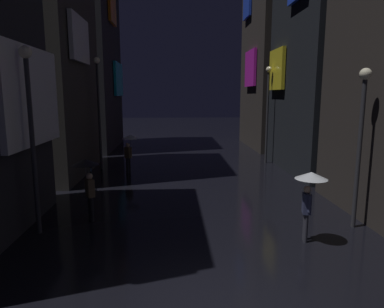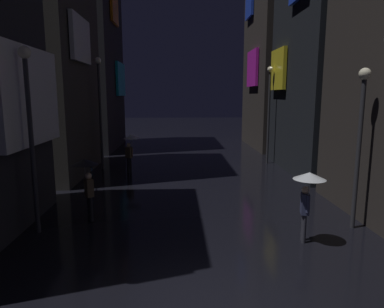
% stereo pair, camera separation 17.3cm
% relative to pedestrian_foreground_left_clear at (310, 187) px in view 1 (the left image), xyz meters
% --- Properties ---
extents(building_left_far, '(4.25, 8.05, 19.95)m').
position_rel_pedestrian_foreground_left_clear_xyz_m(building_left_far, '(-10.51, 18.96, 8.30)').
color(building_left_far, '#232328').
rests_on(building_left_far, ground).
extents(building_right_mid, '(4.25, 7.39, 17.97)m').
position_rel_pedestrian_foreground_left_clear_xyz_m(building_right_mid, '(4.47, 9.63, 7.31)').
color(building_right_mid, black).
rests_on(building_right_mid, ground).
extents(building_right_far, '(4.25, 8.07, 17.28)m').
position_rel_pedestrian_foreground_left_clear_xyz_m(building_right_far, '(4.47, 18.97, 6.97)').
color(building_right_far, '#2D2826').
rests_on(building_right_far, ground).
extents(pedestrian_foreground_left_clear, '(0.90, 0.90, 2.12)m').
position_rel_pedestrian_foreground_left_clear_xyz_m(pedestrian_foreground_left_clear, '(0.00, 0.00, 0.00)').
color(pedestrian_foreground_left_clear, '#2D2D38').
rests_on(pedestrian_foreground_left_clear, ground).
extents(pedestrian_foreground_right_clear, '(0.90, 0.90, 2.12)m').
position_rel_pedestrian_foreground_left_clear_xyz_m(pedestrian_foreground_right_clear, '(-6.20, 9.35, 0.00)').
color(pedestrian_foreground_right_clear, black).
rests_on(pedestrian_foreground_right_clear, ground).
extents(pedestrian_midstreet_centre_black, '(0.90, 0.90, 2.12)m').
position_rel_pedestrian_foreground_left_clear_xyz_m(pedestrian_midstreet_centre_black, '(-6.75, 2.23, 0.00)').
color(pedestrian_midstreet_centre_black, black).
rests_on(pedestrian_midstreet_centre_black, ground).
extents(bicycle_parked_at_storefront, '(0.32, 1.81, 0.96)m').
position_rel_pedestrian_foreground_left_clear_xyz_m(bicycle_parked_at_storefront, '(-7.62, 6.19, -1.28)').
color(bicycle_parked_at_storefront, black).
rests_on(bicycle_parked_at_storefront, ground).
extents(streetlamp_left_near, '(0.36, 0.36, 5.62)m').
position_rel_pedestrian_foreground_left_clear_xyz_m(streetlamp_left_near, '(-8.02, 1.16, 1.84)').
color(streetlamp_left_near, '#2D2D33').
rests_on(streetlamp_left_near, ground).
extents(streetlamp_left_far, '(0.36, 0.36, 6.31)m').
position_rel_pedestrian_foreground_left_clear_xyz_m(streetlamp_left_far, '(-8.02, 10.56, 2.21)').
color(streetlamp_left_far, '#2D2D33').
rests_on(streetlamp_left_far, ground).
extents(streetlamp_right_near, '(0.36, 0.36, 5.04)m').
position_rel_pedestrian_foreground_left_clear_xyz_m(streetlamp_right_near, '(1.98, 1.10, 1.52)').
color(streetlamp_right_near, '#2D2D33').
rests_on(streetlamp_right_near, ground).
extents(streetlamp_right_far, '(0.36, 0.36, 5.95)m').
position_rel_pedestrian_foreground_left_clear_xyz_m(streetlamp_right_far, '(1.98, 11.77, 2.01)').
color(streetlamp_right_far, '#2D2D33').
rests_on(streetlamp_right_far, ground).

